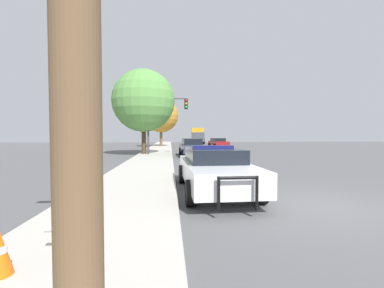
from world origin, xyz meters
name	(u,v)px	position (x,y,z in m)	size (l,w,h in m)	color
ground_plane	(317,205)	(0.00, 0.00, 0.00)	(110.00, 110.00, 0.00)	#565659
sidewalk_left	(116,208)	(-5.10, 0.00, 0.07)	(3.00, 110.00, 0.13)	#BCB7AD
police_car	(214,168)	(-2.39, 1.83, 0.75)	(2.15, 5.25, 1.47)	white
fire_hydrant	(64,226)	(-5.32, -2.48, 0.51)	(0.51, 0.22, 0.72)	#B7BCC1
traffic_light	(164,114)	(-4.27, 16.09, 3.64)	(3.50, 0.35, 4.97)	#424247
car_background_midblock	(191,147)	(-1.98, 15.32, 0.79)	(2.02, 4.73, 1.50)	#333856
car_background_oncoming	(218,143)	(2.73, 28.05, 0.72)	(2.30, 4.67, 1.34)	maroon
box_truck	(197,135)	(1.53, 43.35, 1.66)	(2.87, 6.97, 3.07)	#474C51
tree_sidewalk_mid	(144,101)	(-6.10, 16.69, 4.79)	(5.48, 5.48, 7.41)	#4C3823
tree_sidewalk_far	(161,115)	(-5.10, 31.57, 4.64)	(5.02, 5.02, 7.03)	brown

